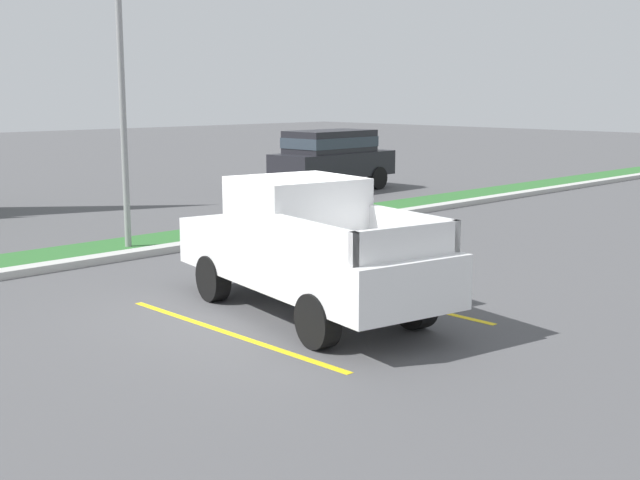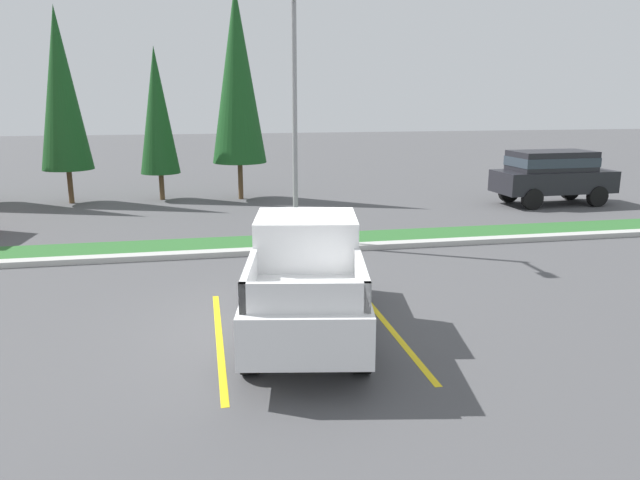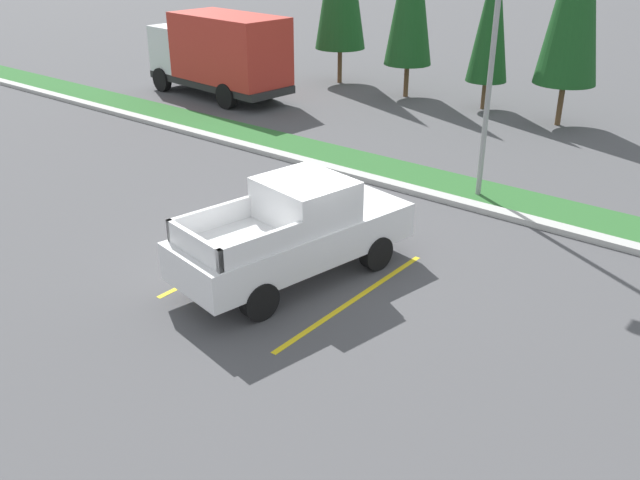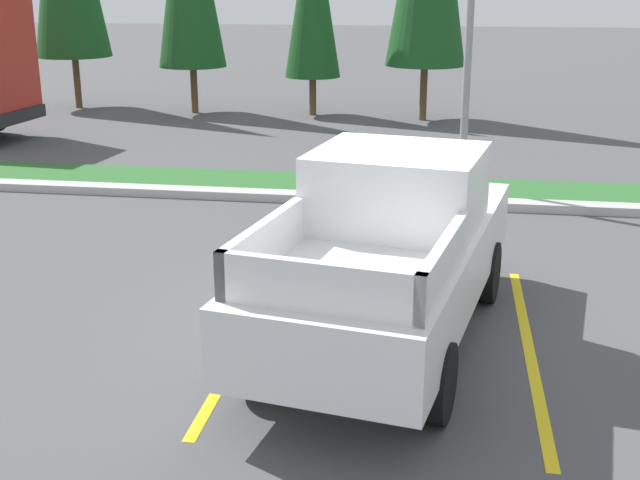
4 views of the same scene
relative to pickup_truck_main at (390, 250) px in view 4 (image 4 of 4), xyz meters
name	(u,v)px [view 4 (image 4 of 4)]	position (x,y,z in m)	size (l,w,h in m)	color
ground_plane	(392,314)	(0.00, 0.70, -1.04)	(120.00, 120.00, 0.00)	#4C4C4F
parking_line_near	(252,331)	(-1.56, -0.05, -1.04)	(0.12, 4.80, 0.01)	yellow
parking_line_far	(529,349)	(1.54, -0.05, -1.04)	(0.12, 4.80, 0.01)	yellow
curb_strip	(413,201)	(0.00, 5.70, -0.97)	(56.00, 0.40, 0.15)	#B2B2AD
grass_median	(415,189)	(0.00, 6.80, -1.01)	(56.00, 1.80, 0.06)	#2D662D
pickup_truck_main	(390,250)	(0.00, 0.00, 0.00)	(2.79, 5.48, 2.10)	black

